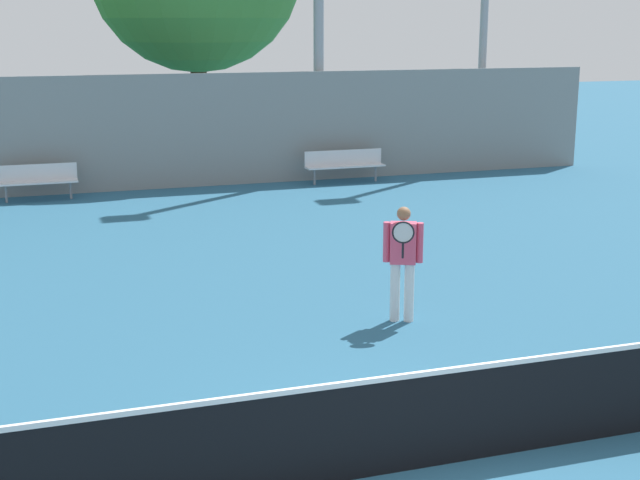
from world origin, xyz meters
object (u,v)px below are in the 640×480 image
object	(u,v)px
tennis_player	(403,257)
bench_courtside_far	(344,162)
tennis_net	(412,421)
bench_courtside_near	(38,178)

from	to	relation	value
tennis_player	bench_courtside_far	bearing A→B (deg)	98.45
tennis_player	bench_courtside_far	xyz separation A→B (m)	(3.14, 11.09, -0.40)
tennis_net	tennis_player	size ratio (longest dim) A/B	6.54
tennis_net	tennis_player	distance (m)	4.43
tennis_net	bench_courtside_near	world-z (taller)	tennis_net
tennis_net	tennis_player	world-z (taller)	tennis_player
tennis_player	bench_courtside_far	distance (m)	11.53
tennis_net	bench_courtside_near	size ratio (longest dim) A/B	5.88
tennis_player	bench_courtside_near	bearing A→B (deg)	137.36
tennis_player	bench_courtside_near	world-z (taller)	tennis_player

